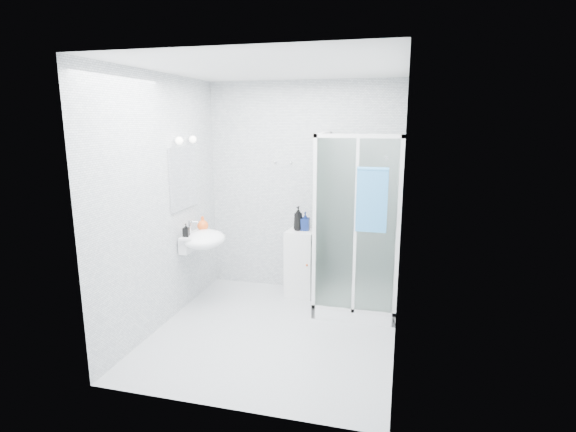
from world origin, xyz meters
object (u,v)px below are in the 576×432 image
(shower_enclosure, at_px, (350,272))
(hand_towel, at_px, (372,198))
(shampoo_bottle_a, at_px, (298,218))
(shampoo_bottle_b, at_px, (305,221))
(storage_cabinet, at_px, (301,263))
(soap_dispenser_black, at_px, (186,230))
(wall_basin, at_px, (202,240))
(soap_dispenser_orange, at_px, (203,223))

(shower_enclosure, relative_size, hand_towel, 3.06)
(shampoo_bottle_a, bearing_deg, shampoo_bottle_b, 12.01)
(storage_cabinet, relative_size, shampoo_bottle_b, 3.65)
(storage_cabinet, height_order, soap_dispenser_black, soap_dispenser_black)
(wall_basin, xyz_separation_m, soap_dispenser_black, (-0.12, -0.15, 0.14))
(storage_cabinet, bearing_deg, shampoo_bottle_a, 173.17)
(wall_basin, xyz_separation_m, hand_towel, (1.89, -0.09, 0.58))
(hand_towel, bearing_deg, shower_enclosure, 120.76)
(hand_towel, bearing_deg, shampoo_bottle_b, 139.86)
(hand_towel, bearing_deg, soap_dispenser_orange, 172.70)
(shampoo_bottle_a, bearing_deg, storage_cabinet, -12.26)
(shampoo_bottle_a, bearing_deg, shower_enclosure, -22.64)
(soap_dispenser_orange, bearing_deg, hand_towel, -7.30)
(storage_cabinet, bearing_deg, hand_towel, -32.33)
(shampoo_bottle_a, xyz_separation_m, soap_dispenser_orange, (-1.05, -0.43, -0.02))
(shampoo_bottle_a, relative_size, shampoo_bottle_b, 1.31)
(shower_enclosure, distance_m, shampoo_bottle_b, 0.82)
(storage_cabinet, relative_size, soap_dispenser_black, 5.58)
(storage_cabinet, xyz_separation_m, shampoo_bottle_a, (-0.04, 0.01, 0.56))
(wall_basin, height_order, shampoo_bottle_b, shampoo_bottle_b)
(hand_towel, relative_size, soap_dispenser_orange, 3.87)
(soap_dispenser_orange, height_order, soap_dispenser_black, soap_dispenser_orange)
(storage_cabinet, height_order, shampoo_bottle_b, shampoo_bottle_b)
(storage_cabinet, distance_m, shampoo_bottle_b, 0.53)
(shower_enclosure, bearing_deg, hand_towel, -59.24)
(wall_basin, relative_size, hand_towel, 0.86)
(shower_enclosure, bearing_deg, soap_dispenser_orange, -175.03)
(shower_enclosure, xyz_separation_m, wall_basin, (-1.66, -0.32, 0.35))
(shampoo_bottle_a, distance_m, soap_dispenser_black, 1.33)
(soap_dispenser_orange, bearing_deg, wall_basin, -67.73)
(shampoo_bottle_b, bearing_deg, hand_towel, -40.14)
(shampoo_bottle_a, distance_m, soap_dispenser_orange, 1.14)
(storage_cabinet, relative_size, soap_dispenser_orange, 4.88)
(storage_cabinet, bearing_deg, shampoo_bottle_b, 39.63)
(shower_enclosure, distance_m, shampoo_bottle_a, 0.90)
(shampoo_bottle_b, xyz_separation_m, soap_dispenser_orange, (-1.13, -0.45, 0.01))
(shampoo_bottle_a, relative_size, soap_dispenser_black, 2.00)
(shampoo_bottle_b, bearing_deg, shampoo_bottle_a, -167.99)
(wall_basin, relative_size, soap_dispenser_black, 3.79)
(shampoo_bottle_a, distance_m, shampoo_bottle_b, 0.09)
(shampoo_bottle_b, bearing_deg, soap_dispenser_black, -147.32)
(hand_towel, xyz_separation_m, soap_dispenser_black, (-2.02, -0.06, -0.44))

